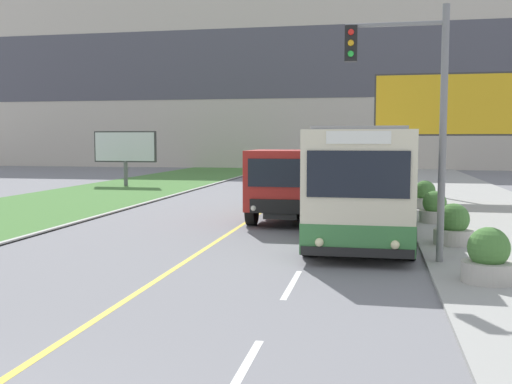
{
  "coord_description": "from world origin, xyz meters",
  "views": [
    {
      "loc": [
        4.31,
        -3.74,
        2.87
      ],
      "look_at": [
        1.1,
        12.47,
        1.4
      ],
      "focal_mm": 42.0,
      "sensor_mm": 36.0,
      "label": 1
    }
  ],
  "objects_px": {
    "planter_round_near": "(488,258)",
    "planter_round_far": "(425,196)",
    "billboard_large": "(445,107)",
    "dump_truck": "(289,186)",
    "planter_round_second": "(454,227)",
    "city_bus": "(363,178)",
    "planter_round_third": "(434,209)",
    "billboard_small": "(125,148)",
    "traffic_light_mast": "(414,101)"
  },
  "relations": [
    {
      "from": "city_bus",
      "to": "traffic_light_mast",
      "type": "relative_size",
      "value": 2.18
    },
    {
      "from": "dump_truck",
      "to": "billboard_large",
      "type": "bearing_deg",
      "value": 55.76
    },
    {
      "from": "planter_round_near",
      "to": "planter_round_far",
      "type": "bearing_deg",
      "value": 90.82
    },
    {
      "from": "planter_round_near",
      "to": "planter_round_second",
      "type": "distance_m",
      "value": 4.27
    },
    {
      "from": "planter_round_second",
      "to": "planter_round_third",
      "type": "xyz_separation_m",
      "value": [
        -0.09,
        4.27,
        -0.01
      ]
    },
    {
      "from": "dump_truck",
      "to": "planter_round_second",
      "type": "relative_size",
      "value": 6.44
    },
    {
      "from": "billboard_large",
      "to": "planter_round_near",
      "type": "xyz_separation_m",
      "value": [
        -0.99,
        -17.28,
        -3.81
      ]
    },
    {
      "from": "billboard_small",
      "to": "planter_round_far",
      "type": "distance_m",
      "value": 19.43
    },
    {
      "from": "planter_round_far",
      "to": "planter_round_near",
      "type": "bearing_deg",
      "value": -89.18
    },
    {
      "from": "billboard_small",
      "to": "planter_round_second",
      "type": "distance_m",
      "value": 24.73
    },
    {
      "from": "dump_truck",
      "to": "billboard_large",
      "type": "distance_m",
      "value": 11.24
    },
    {
      "from": "planter_round_near",
      "to": "planter_round_second",
      "type": "bearing_deg",
      "value": 91.64
    },
    {
      "from": "city_bus",
      "to": "planter_round_near",
      "type": "distance_m",
      "value": 7.8
    },
    {
      "from": "billboard_large",
      "to": "planter_round_third",
      "type": "distance_m",
      "value": 9.61
    },
    {
      "from": "planter_round_second",
      "to": "planter_round_far",
      "type": "relative_size",
      "value": 0.98
    },
    {
      "from": "planter_round_third",
      "to": "planter_round_far",
      "type": "bearing_deg",
      "value": 89.66
    },
    {
      "from": "traffic_light_mast",
      "to": "billboard_small",
      "type": "distance_m",
      "value": 25.74
    },
    {
      "from": "traffic_light_mast",
      "to": "planter_round_far",
      "type": "relative_size",
      "value": 5.22
    },
    {
      "from": "billboard_large",
      "to": "planter_round_near",
      "type": "height_order",
      "value": "billboard_large"
    },
    {
      "from": "billboard_small",
      "to": "planter_round_near",
      "type": "xyz_separation_m",
      "value": [
        17.13,
        -22.13,
        -1.77
      ]
    },
    {
      "from": "planter_round_second",
      "to": "planter_round_far",
      "type": "xyz_separation_m",
      "value": [
        -0.06,
        8.54,
        0.01
      ]
    },
    {
      "from": "traffic_light_mast",
      "to": "planter_round_near",
      "type": "distance_m",
      "value": 3.9
    },
    {
      "from": "city_bus",
      "to": "billboard_small",
      "type": "distance_m",
      "value": 20.81
    },
    {
      "from": "city_bus",
      "to": "planter_round_second",
      "type": "relative_size",
      "value": 11.63
    },
    {
      "from": "city_bus",
      "to": "billboard_small",
      "type": "bearing_deg",
      "value": 134.48
    },
    {
      "from": "planter_round_second",
      "to": "billboard_large",
      "type": "bearing_deg",
      "value": 85.13
    },
    {
      "from": "traffic_light_mast",
      "to": "billboard_small",
      "type": "bearing_deg",
      "value": 127.83
    },
    {
      "from": "billboard_large",
      "to": "planter_round_far",
      "type": "xyz_separation_m",
      "value": [
        -1.17,
        -4.47,
        -3.79
      ]
    },
    {
      "from": "dump_truck",
      "to": "planter_round_third",
      "type": "xyz_separation_m",
      "value": [
        4.88,
        0.19,
        -0.72
      ]
    },
    {
      "from": "traffic_light_mast",
      "to": "planter_round_second",
      "type": "bearing_deg",
      "value": 62.9
    },
    {
      "from": "traffic_light_mast",
      "to": "planter_round_third",
      "type": "distance_m",
      "value": 7.51
    },
    {
      "from": "billboard_small",
      "to": "planter_round_far",
      "type": "relative_size",
      "value": 3.55
    },
    {
      "from": "billboard_large",
      "to": "planter_round_third",
      "type": "bearing_deg",
      "value": -97.79
    },
    {
      "from": "billboard_large",
      "to": "planter_round_second",
      "type": "relative_size",
      "value": 5.97
    },
    {
      "from": "billboard_large",
      "to": "planter_round_near",
      "type": "distance_m",
      "value": 17.72
    },
    {
      "from": "planter_round_third",
      "to": "planter_round_far",
      "type": "relative_size",
      "value": 0.95
    },
    {
      "from": "billboard_large",
      "to": "planter_round_near",
      "type": "bearing_deg",
      "value": -93.27
    },
    {
      "from": "city_bus",
      "to": "traffic_light_mast",
      "type": "height_order",
      "value": "traffic_light_mast"
    },
    {
      "from": "dump_truck",
      "to": "planter_round_near",
      "type": "distance_m",
      "value": 9.8
    },
    {
      "from": "city_bus",
      "to": "planter_round_near",
      "type": "height_order",
      "value": "city_bus"
    },
    {
      "from": "billboard_small",
      "to": "city_bus",
      "type": "bearing_deg",
      "value": -45.52
    },
    {
      "from": "dump_truck",
      "to": "planter_round_third",
      "type": "bearing_deg",
      "value": 2.25
    },
    {
      "from": "billboard_large",
      "to": "planter_round_near",
      "type": "relative_size",
      "value": 6.02
    },
    {
      "from": "billboard_large",
      "to": "planter_round_far",
      "type": "bearing_deg",
      "value": -104.66
    },
    {
      "from": "city_bus",
      "to": "traffic_light_mast",
      "type": "xyz_separation_m",
      "value": [
        1.19,
        -5.47,
        2.1
      ]
    },
    {
      "from": "city_bus",
      "to": "planter_round_far",
      "type": "relative_size",
      "value": 11.36
    },
    {
      "from": "billboard_large",
      "to": "planter_round_third",
      "type": "xyz_separation_m",
      "value": [
        -1.2,
        -8.74,
        -3.82
      ]
    },
    {
      "from": "billboard_large",
      "to": "billboard_small",
      "type": "distance_m",
      "value": 18.87
    },
    {
      "from": "city_bus",
      "to": "billboard_large",
      "type": "height_order",
      "value": "billboard_large"
    },
    {
      "from": "billboard_large",
      "to": "planter_round_far",
      "type": "height_order",
      "value": "billboard_large"
    }
  ]
}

